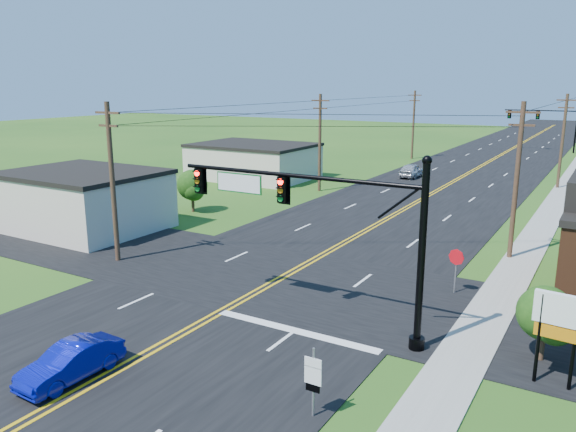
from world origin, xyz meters
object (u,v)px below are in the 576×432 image
Objects in this scene: blue_car at (71,363)px; route_sign at (313,378)px; signal_mast_far at (544,121)px; signal_mast_main at (315,216)px; stop_sign at (456,262)px.

blue_car is 1.63× the size of route_sign.
signal_mast_far is 78.12m from route_sign.
signal_mast_main is 1.03× the size of signal_mast_far.
blue_car is at bearing -107.18° from stop_sign.
route_sign is at bearing -62.18° from signal_mast_main.
signal_mast_far is (0.10, 72.00, -0.20)m from signal_mast_main.
signal_mast_main is 7.58m from route_sign.
signal_mast_main and signal_mast_far have the same top height.
stop_sign is at bearing 85.57° from route_sign.
route_sign is 12.70m from stop_sign.
stop_sign is at bearing -86.44° from signal_mast_far.
blue_car is at bearing -164.61° from route_sign.
stop_sign is (4.06, -65.33, -2.93)m from signal_mast_far.
blue_car is (-5.04, -8.23, -4.13)m from signal_mast_main.
blue_car is at bearing -93.67° from signal_mast_far.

